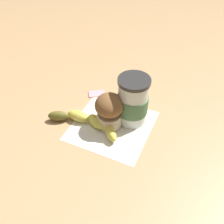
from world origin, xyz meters
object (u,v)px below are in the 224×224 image
object	(u,v)px
muffin	(110,109)
sugar_packet	(96,93)
coffee_cup	(133,101)
banana	(86,121)

from	to	relation	value
muffin	sugar_packet	distance (m)	0.15
coffee_cup	sugar_packet	size ratio (longest dim) A/B	2.82
muffin	sugar_packet	xyz separation A→B (m)	(-0.10, -0.10, -0.05)
sugar_packet	muffin	bearing A→B (deg)	44.84
muffin	banana	xyz separation A→B (m)	(0.03, -0.06, -0.04)
banana	sugar_packet	world-z (taller)	banana
sugar_packet	banana	bearing A→B (deg)	17.18
coffee_cup	muffin	world-z (taller)	coffee_cup
coffee_cup	sugar_packet	bearing A→B (deg)	-111.10
coffee_cup	sugar_packet	world-z (taller)	coffee_cup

